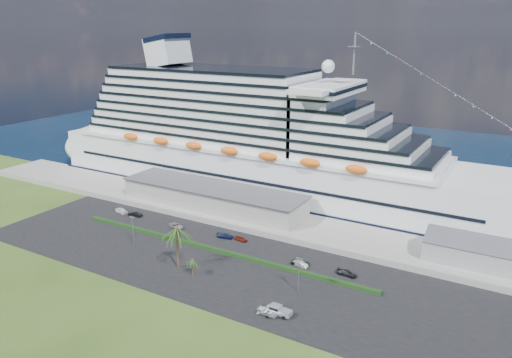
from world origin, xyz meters
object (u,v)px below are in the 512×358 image
Objects in this scene: cruise_ship at (260,145)px; parked_car_3 at (225,236)px; boat_trailer at (267,311)px; pickup_truck at (278,310)px.

parked_car_3 is at bearing -73.76° from cruise_ship.
parked_car_3 is 0.86× the size of boat_trailer.
pickup_truck is at bearing -143.23° from parked_car_3.
pickup_truck is 2.22m from boat_trailer.
parked_car_3 is (11.55, -39.65, -15.91)m from cruise_ship.
boat_trailer is at bearing -140.84° from pickup_truck.
cruise_ship is 79.86m from boat_trailer.
pickup_truck reaches higher than parked_car_3.
cruise_ship is 35.94× the size of boat_trailer.
parked_car_3 is 40.03m from pickup_truck.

